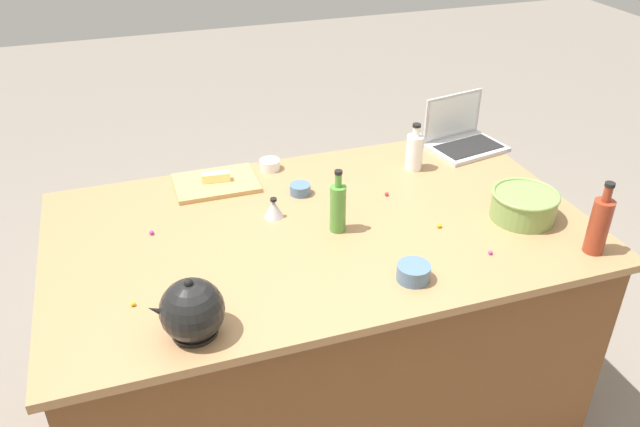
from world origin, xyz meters
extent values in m
plane|color=slate|center=(0.00, 0.00, 0.00)|extent=(12.00, 12.00, 0.00)
cube|color=brown|center=(0.00, 0.00, 0.43)|extent=(1.82, 1.05, 0.87)
cube|color=#9E754C|center=(0.00, 0.00, 0.89)|extent=(1.88, 1.11, 0.03)
cube|color=#B7B7BC|center=(-0.80, -0.38, 0.91)|extent=(0.35, 0.27, 0.02)
cube|color=black|center=(-0.81, -0.37, 0.92)|extent=(0.30, 0.20, 0.00)
cube|color=#B7B7BC|center=(-0.78, -0.50, 1.02)|extent=(0.30, 0.07, 0.20)
cube|color=silver|center=(-0.78, -0.49, 1.02)|extent=(0.27, 0.05, 0.18)
cylinder|color=#72934C|center=(-0.71, 0.18, 0.95)|extent=(0.23, 0.23, 0.10)
cylinder|color=black|center=(-0.71, 0.18, 0.95)|extent=(0.19, 0.19, 0.09)
torus|color=#72934C|center=(-0.71, 0.18, 1.00)|extent=(0.24, 0.24, 0.01)
cylinder|color=white|center=(-0.50, -0.30, 0.97)|extent=(0.07, 0.07, 0.15)
cylinder|color=white|center=(-0.50, -0.30, 1.07)|extent=(0.03, 0.03, 0.04)
cylinder|color=black|center=(-0.50, -0.30, 1.09)|extent=(0.03, 0.03, 0.01)
cylinder|color=maroon|center=(-0.81, 0.44, 1.00)|extent=(0.07, 0.07, 0.19)
cylinder|color=maroon|center=(-0.81, 0.44, 1.12)|extent=(0.03, 0.03, 0.05)
cylinder|color=black|center=(-0.81, 0.44, 1.15)|extent=(0.03, 0.03, 0.01)
cylinder|color=#4C8C38|center=(-0.05, 0.05, 0.99)|extent=(0.06, 0.06, 0.17)
cylinder|color=#4C8C38|center=(-0.05, 0.05, 1.10)|extent=(0.02, 0.02, 0.05)
cylinder|color=black|center=(-0.05, 0.05, 1.13)|extent=(0.03, 0.03, 0.01)
cylinder|color=black|center=(0.51, 0.42, 0.91)|extent=(0.13, 0.13, 0.01)
sphere|color=black|center=(0.51, 0.42, 0.98)|extent=(0.18, 0.18, 0.18)
cone|color=black|center=(0.59, 0.42, 1.00)|extent=(0.08, 0.03, 0.07)
sphere|color=black|center=(0.51, 0.42, 1.07)|extent=(0.02, 0.02, 0.02)
cube|color=tan|center=(0.30, -0.41, 0.91)|extent=(0.32, 0.23, 0.02)
cube|color=#F4E58C|center=(0.29, -0.41, 0.94)|extent=(0.11, 0.05, 0.04)
cylinder|color=slate|center=(0.00, -0.24, 0.92)|extent=(0.08, 0.08, 0.04)
cylinder|color=white|center=(0.06, -0.48, 0.92)|extent=(0.08, 0.08, 0.04)
cylinder|color=slate|center=(-0.18, 0.39, 0.93)|extent=(0.11, 0.11, 0.05)
cone|color=#B2B2B7|center=(0.14, -0.11, 0.94)|extent=(0.07, 0.07, 0.07)
cylinder|color=black|center=(0.14, -0.11, 0.97)|extent=(0.02, 0.02, 0.01)
sphere|color=yellow|center=(-0.39, 0.14, 0.91)|extent=(0.02, 0.02, 0.02)
sphere|color=red|center=(-0.31, -0.12, 0.91)|extent=(0.02, 0.02, 0.02)
sphere|color=#CC3399|center=(0.57, -0.13, 0.91)|extent=(0.02, 0.02, 0.02)
sphere|color=yellow|center=(0.66, 0.24, 0.91)|extent=(0.01, 0.01, 0.01)
sphere|color=#CC3399|center=(-0.48, 0.35, 0.91)|extent=(0.01, 0.01, 0.01)
camera|label=1|loc=(0.60, 1.80, 2.11)|focal=35.64mm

